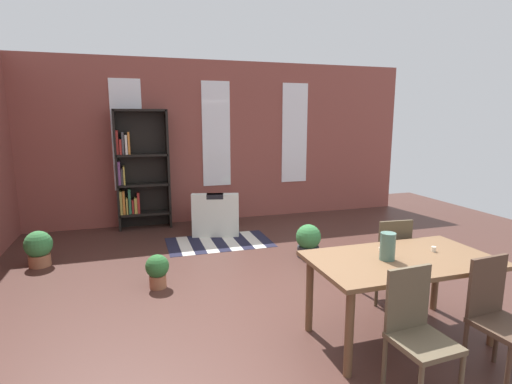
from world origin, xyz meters
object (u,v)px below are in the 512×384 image
bookshelf_tall (138,171)px  potted_plant_by_shelf (39,248)px  dining_table (401,268)px  vase_on_table (388,246)px  dining_chair_far_right (388,257)px  armchair_white (216,217)px  dining_chair_near_left (417,330)px  dining_chair_near_right (497,315)px  potted_plant_corner (308,240)px  potted_plant_window (157,270)px

bookshelf_tall → potted_plant_by_shelf: bearing=-130.5°
dining_table → vase_on_table: size_ratio=6.76×
dining_chair_far_right → potted_plant_by_shelf: size_ratio=1.91×
armchair_white → potted_plant_by_shelf: armchair_white is taller
dining_chair_near_left → bookshelf_tall: bearing=108.6°
dining_table → dining_chair_near_left: dining_chair_near_left is taller
dining_chair_far_right → potted_plant_by_shelf: (-3.93, 2.33, -0.25)m
dining_chair_near_right → vase_on_table: bearing=127.5°
dining_chair_near_right → armchair_white: dining_chair_near_right is taller
potted_plant_corner → dining_chair_near_right: bearing=-85.5°
dining_table → bookshelf_tall: 5.15m
dining_table → potted_plant_window: size_ratio=4.04×
vase_on_table → dining_chair_far_right: 0.95m
dining_table → dining_chair_near_left: (-0.38, -0.69, -0.17)m
dining_chair_far_right → potted_plant_window: bearing=155.3°
dining_table → dining_chair_near_left: 0.80m
potted_plant_corner → vase_on_table: bearing=-97.5°
potted_plant_window → bookshelf_tall: bearing=92.4°
vase_on_table → dining_chair_near_right: size_ratio=0.26×
dining_table → potted_plant_by_shelf: size_ratio=3.34×
dining_table → potted_plant_corner: dining_table is taller
dining_chair_far_right → potted_plant_window: dining_chair_far_right is taller
dining_table → dining_chair_near_right: 0.80m
dining_chair_near_left → dining_chair_near_right: (0.75, -0.00, 0.00)m
vase_on_table → bookshelf_tall: bookshelf_tall is taller
vase_on_table → dining_chair_near_left: bearing=-107.5°
dining_table → vase_on_table: bearing=180.0°
dining_chair_near_left → dining_chair_near_right: size_ratio=1.00×
dining_chair_near_right → dining_chair_near_left: bearing=180.0°
potted_plant_by_shelf → potted_plant_window: bearing=-38.9°
armchair_white → potted_plant_corner: 1.97m
dining_chair_near_right → potted_plant_by_shelf: (-3.93, 3.71, -0.25)m
dining_table → armchair_white: size_ratio=1.72×
vase_on_table → dining_chair_near_right: (0.53, -0.69, -0.39)m
vase_on_table → potted_plant_corner: size_ratio=0.51×
dining_chair_near_left → dining_chair_near_right: bearing=-0.0°
vase_on_table → dining_chair_far_right: (0.53, 0.69, -0.39)m
dining_chair_near_right → bookshelf_tall: (-2.54, 5.34, 0.56)m
dining_table → dining_chair_near_right: size_ratio=1.75×
vase_on_table → potted_plant_window: vase_on_table is taller
dining_table → vase_on_table: vase_on_table is taller
bookshelf_tall → potted_plant_window: bearing=-87.6°
dining_chair_near_right → potted_plant_by_shelf: 5.42m
dining_table → bookshelf_tall: (-2.17, 4.65, 0.39)m
potted_plant_window → vase_on_table: bearing=-43.6°
dining_chair_far_right → dining_chair_near_left: bearing=-118.4°
vase_on_table → potted_plant_corner: (0.30, 2.26, -0.65)m
dining_chair_far_right → potted_plant_window: size_ratio=2.31×
dining_chair_near_left → potted_plant_by_shelf: size_ratio=1.91×
vase_on_table → armchair_white: bearing=100.5°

